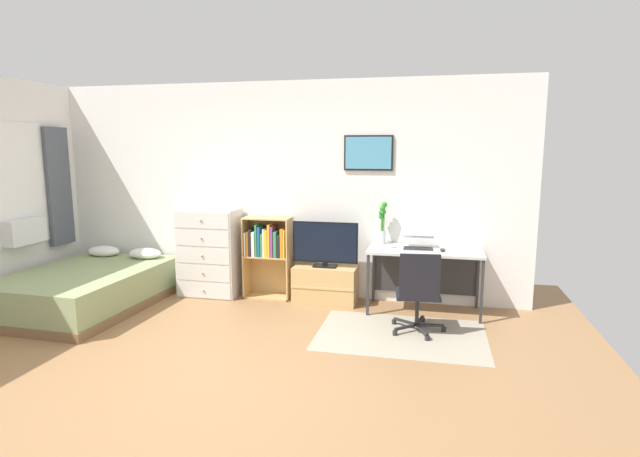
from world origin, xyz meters
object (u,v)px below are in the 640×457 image
Objects in this scene: bookshelf at (268,249)px; laptop at (418,243)px; dresser at (210,252)px; computer_mouse at (443,250)px; bamboo_vase at (382,222)px; desk at (425,259)px; tv_stand at (325,284)px; wine_glass at (389,237)px; bed at (87,288)px; office_chair at (418,291)px; television at (325,245)px.

laptop is (1.86, -0.10, 0.18)m from bookshelf.
dresser reaches higher than laptop.
computer_mouse is (2.13, -0.21, 0.13)m from bookshelf.
bamboo_vase reaches higher than computer_mouse.
computer_mouse is at bearing -35.91° from desk.
dresser is 2.64m from laptop.
dresser is 0.87× the size of desk.
tv_stand is 4.27× the size of wine_glass.
bed reaches higher than tv_stand.
wine_glass is at bearing -67.59° from bamboo_vase.
television is at bearing 138.55° from office_chair.
dresser is 2.19× the size of bamboo_vase.
computer_mouse is 0.58× the size of wine_glass.
bookshelf is 1.94m from desk.
desk is at bearing 80.77° from office_chair.
desk is at bearing 12.69° from bed.
bookshelf is 1.34× the size of tv_stand.
bed is 19.74× the size of computer_mouse.
television is 1.39m from computer_mouse.
dresser is 2.71m from desk.
television is 1.56× the size of bamboo_vase.
computer_mouse is (0.27, -0.11, -0.05)m from laptop.
television is 0.74m from bamboo_vase.
tv_stand is at bearing 137.82° from office_chair.
computer_mouse is (0.19, -0.14, 0.15)m from desk.
dresser is (1.22, 0.79, 0.33)m from bed.
tv_stand is at bearing 170.68° from wine_glass.
tv_stand is (1.52, 0.01, -0.34)m from dresser.
laptop is at bearing -2.76° from tv_stand.
bed is at bearing -163.52° from tv_stand.
bed is 4.02m from desk.
office_chair is 0.90m from wine_glass.
bed is 2.00× the size of bookshelf.
television is at bearing 176.40° from laptop.
computer_mouse reaches higher than bed.
bookshelf is (1.99, 0.85, 0.39)m from bed.
bed is at bearing -169.00° from wine_glass.
bamboo_vase is at bearing 112.41° from wine_glass.
bookshelf reaches higher than television.
dresser is 1.55m from tv_stand.
office_chair is (-0.04, -0.81, -0.15)m from desk.
laptop is (2.63, -0.04, 0.24)m from dresser.
desk is at bearing 18.91° from laptop.
tv_stand is 1.50× the size of bamboo_vase.
bookshelf reaches higher than laptop.
office_chair is 8.27× the size of computer_mouse.
bookshelf is at bearing 4.30° from dresser.
television is at bearing 172.29° from wine_glass.
bamboo_vase is (-0.71, 0.28, 0.25)m from computer_mouse.
wine_glass reaches higher than computer_mouse.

